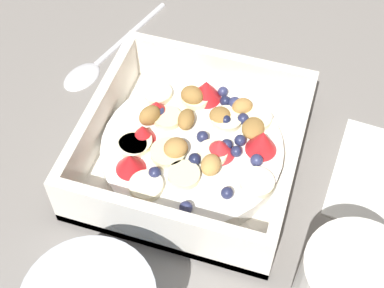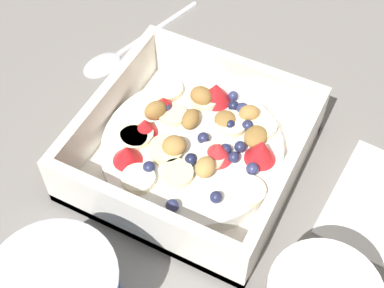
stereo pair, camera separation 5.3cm
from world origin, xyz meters
name	(u,v)px [view 1 (the left image)]	position (x,y,z in m)	size (l,w,h in m)	color
ground_plane	(212,155)	(0.00, 0.00, 0.00)	(2.40, 2.40, 0.00)	gray
fruit_bowl	(193,148)	(0.02, 0.01, 0.02)	(0.20, 0.20, 0.06)	white
spoon	(97,60)	(0.16, -0.08, 0.00)	(0.07, 0.17, 0.01)	silver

